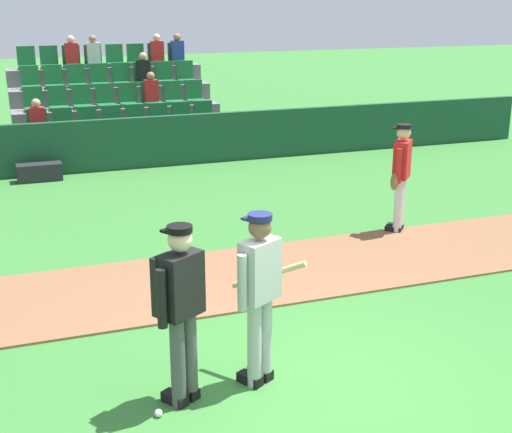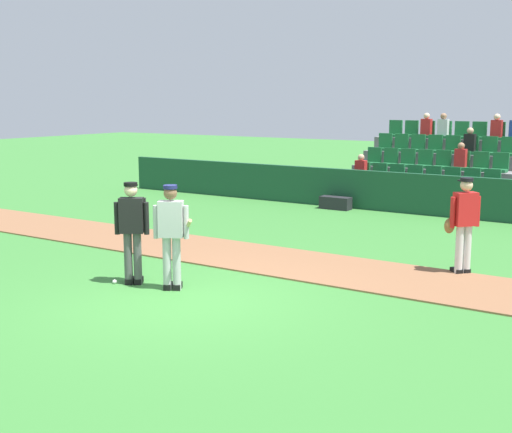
% 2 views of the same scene
% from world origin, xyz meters
% --- Properties ---
extents(ground_plane, '(80.00, 80.00, 0.00)m').
position_xyz_m(ground_plane, '(0.00, 0.00, 0.00)').
color(ground_plane, '#387A33').
extents(infield_dirt_path, '(28.00, 2.15, 0.03)m').
position_xyz_m(infield_dirt_path, '(0.00, 2.98, 0.01)').
color(infield_dirt_path, brown).
rests_on(infield_dirt_path, ground).
extents(dugout_fence, '(20.00, 0.16, 1.12)m').
position_xyz_m(dugout_fence, '(0.00, 9.84, 0.56)').
color(dugout_fence, '#19472D').
rests_on(dugout_fence, ground).
extents(stadium_bleachers, '(5.00, 3.80, 2.70)m').
position_xyz_m(stadium_bleachers, '(0.01, 12.16, 0.75)').
color(stadium_bleachers, slate).
rests_on(stadium_bleachers, ground).
extents(batter_grey_jersey, '(0.74, 0.70, 1.76)m').
position_xyz_m(batter_grey_jersey, '(-0.54, 0.33, 0.97)').
color(batter_grey_jersey, '#B2B2B2').
rests_on(batter_grey_jersey, ground).
extents(umpire_home_plate, '(0.53, 0.46, 1.76)m').
position_xyz_m(umpire_home_plate, '(-1.34, 0.25, 1.00)').
color(umpire_home_plate, '#4C4C4C').
rests_on(umpire_home_plate, ground).
extents(runner_red_jersey, '(0.55, 0.51, 1.76)m').
position_xyz_m(runner_red_jersey, '(3.19, 3.97, 0.96)').
color(runner_red_jersey, silver).
rests_on(runner_red_jersey, ground).
extents(baseball, '(0.07, 0.07, 0.07)m').
position_xyz_m(baseball, '(-1.62, 0.07, 0.04)').
color(baseball, white).
rests_on(baseball, ground).
extents(equipment_bag, '(0.90, 0.36, 0.36)m').
position_xyz_m(equipment_bag, '(-2.05, 9.39, 0.18)').
color(equipment_bag, '#232328').
rests_on(equipment_bag, ground).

